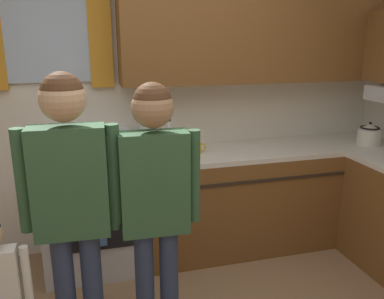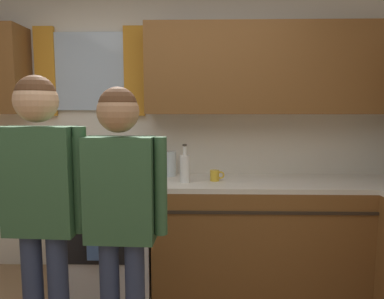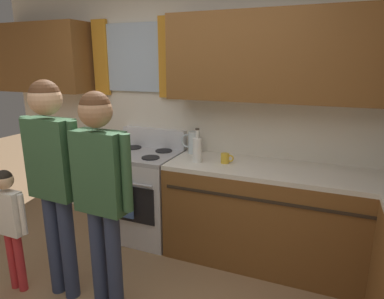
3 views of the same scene
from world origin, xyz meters
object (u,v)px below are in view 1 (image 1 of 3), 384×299
object	(u,v)px
mug_mustard_yellow	(197,148)
adult_in_plaid	(155,194)
stovetop_kettle	(369,134)
adult_holding_child	(71,194)
mug_ceramic_white	(370,134)
stove_oven	(91,212)
water_pitcher	(145,138)
bottle_milk_white	(169,143)

from	to	relation	value
mug_mustard_yellow	adult_in_plaid	bearing A→B (deg)	-117.09
stovetop_kettle	adult_holding_child	bearing A→B (deg)	-160.10
mug_ceramic_white	adult_holding_child	distance (m)	2.89
mug_mustard_yellow	mug_ceramic_white	bearing A→B (deg)	1.03
stove_oven	water_pitcher	world-z (taller)	water_pitcher
mug_ceramic_white	stovetop_kettle	bearing A→B (deg)	-131.30
stove_oven	stovetop_kettle	size ratio (longest dim) A/B	4.02
bottle_milk_white	water_pitcher	size ratio (longest dim) A/B	1.42
adult_holding_child	mug_ceramic_white	bearing A→B (deg)	22.03
mug_mustard_yellow	adult_holding_child	distance (m)	1.44
stovetop_kettle	mug_mustard_yellow	bearing A→B (deg)	174.96
mug_ceramic_white	mug_mustard_yellow	bearing A→B (deg)	-178.97
mug_mustard_yellow	adult_holding_child	bearing A→B (deg)	-132.94
stovetop_kettle	adult_in_plaid	world-z (taller)	adult_in_plaid
mug_ceramic_white	adult_holding_child	bearing A→B (deg)	-157.97
stove_oven	adult_holding_child	xyz separation A→B (m)	(-0.09, -1.07, 0.59)
bottle_milk_white	mug_mustard_yellow	world-z (taller)	bottle_milk_white
stovetop_kettle	stove_oven	bearing A→B (deg)	176.34
water_pitcher	adult_in_plaid	size ratio (longest dim) A/B	0.14
stove_oven	mug_ceramic_white	distance (m)	2.63
stove_oven	adult_holding_child	bearing A→B (deg)	-95.04
adult_in_plaid	water_pitcher	bearing A→B (deg)	83.48
stove_oven	adult_in_plaid	size ratio (longest dim) A/B	0.68
bottle_milk_white	adult_holding_child	world-z (taller)	adult_holding_child
stovetop_kettle	adult_in_plaid	xyz separation A→B (m)	(-2.10, -0.93, 0.02)
adult_in_plaid	mug_mustard_yellow	bearing A→B (deg)	62.91
stove_oven	water_pitcher	distance (m)	0.75
bottle_milk_white	water_pitcher	xyz separation A→B (m)	(-0.15, 0.27, -0.01)
water_pitcher	adult_in_plaid	bearing A→B (deg)	-96.52
bottle_milk_white	stovetop_kettle	xyz separation A→B (m)	(1.80, -0.08, -0.02)
water_pitcher	stove_oven	bearing A→B (deg)	-158.77
adult_holding_child	adult_in_plaid	bearing A→B (deg)	-2.32
adult_holding_child	water_pitcher	bearing A→B (deg)	65.35
mug_mustard_yellow	water_pitcher	bearing A→B (deg)	152.76
adult_holding_child	stovetop_kettle	bearing A→B (deg)	19.90
mug_mustard_yellow	stove_oven	bearing A→B (deg)	178.78
stovetop_kettle	bottle_milk_white	bearing A→B (deg)	177.57
bottle_milk_white	stovetop_kettle	size ratio (longest dim) A/B	1.14
mug_mustard_yellow	mug_ceramic_white	size ratio (longest dim) A/B	0.96
mug_ceramic_white	adult_holding_child	size ratio (longest dim) A/B	0.08
stove_oven	mug_mustard_yellow	size ratio (longest dim) A/B	9.15
stove_oven	stovetop_kettle	world-z (taller)	stovetop_kettle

